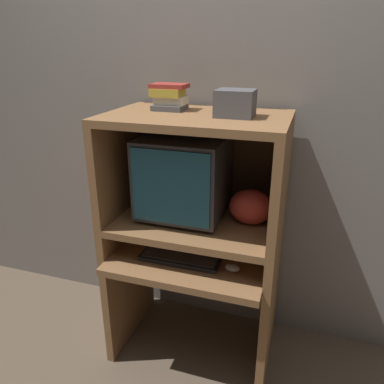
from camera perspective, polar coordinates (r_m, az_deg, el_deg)
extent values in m
plane|color=brown|center=(2.19, -1.91, -26.72)|extent=(12.00, 12.00, 0.00)
cube|color=gray|center=(2.08, 3.53, 12.17)|extent=(6.00, 0.06, 2.60)
cube|color=brown|center=(2.30, -9.42, -13.65)|extent=(0.04, 0.56, 0.65)
cube|color=brown|center=(2.11, 11.67, -17.49)|extent=(0.04, 0.56, 0.65)
cube|color=brown|center=(1.87, -0.91, -11.15)|extent=(0.77, 0.38, 0.04)
cube|color=brown|center=(2.09, -10.09, -4.52)|extent=(0.04, 0.56, 0.17)
cube|color=brown|center=(1.89, 12.59, -7.83)|extent=(0.04, 0.56, 0.17)
cube|color=brown|center=(1.92, 0.62, -4.49)|extent=(0.77, 0.56, 0.04)
cube|color=brown|center=(1.97, -10.74, 4.59)|extent=(0.04, 0.56, 0.53)
cube|color=brown|center=(1.75, 13.50, 2.16)|extent=(0.04, 0.56, 0.53)
cube|color=brown|center=(1.76, 0.69, 11.18)|extent=(0.77, 0.56, 0.04)
cube|color=#48321E|center=(2.06, 2.88, 5.71)|extent=(0.77, 0.01, 0.53)
cylinder|color=#333338|center=(1.96, -1.13, -3.08)|extent=(0.22, 0.22, 0.02)
cube|color=#333338|center=(1.88, -1.18, 2.63)|extent=(0.41, 0.39, 0.39)
cube|color=navy|center=(1.71, -3.34, 0.58)|extent=(0.38, 0.01, 0.36)
cube|color=black|center=(1.87, -1.84, -10.07)|extent=(0.40, 0.14, 0.02)
cube|color=#333335|center=(1.87, -1.84, -9.73)|extent=(0.37, 0.11, 0.01)
ellipsoid|color=#B7B7B7|center=(1.80, 6.17, -11.42)|extent=(0.07, 0.05, 0.03)
ellipsoid|color=#BC382D|center=(1.85, 8.93, -2.26)|extent=(0.21, 0.16, 0.17)
cube|color=#4C4C51|center=(1.87, -3.41, 12.76)|extent=(0.15, 0.13, 0.03)
cube|color=beige|center=(1.88, -3.22, 13.78)|extent=(0.15, 0.10, 0.04)
cube|color=gold|center=(1.87, -3.75, 14.92)|extent=(0.15, 0.11, 0.04)
cube|color=maroon|center=(1.87, -3.47, 15.85)|extent=(0.17, 0.12, 0.02)
cube|color=#4C4C51|center=(1.69, 6.61, 13.29)|extent=(0.17, 0.14, 0.12)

